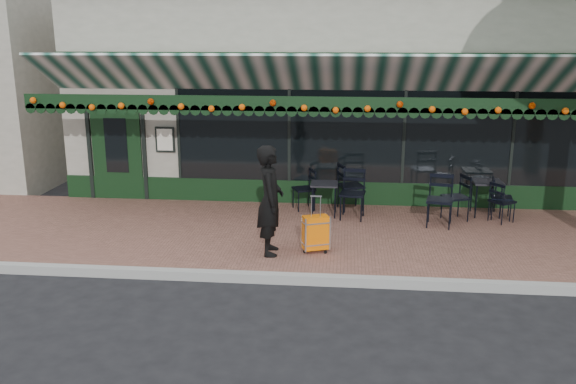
# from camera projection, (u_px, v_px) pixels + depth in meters

# --- Properties ---
(ground) EXTENTS (80.00, 80.00, 0.00)m
(ground) POSITION_uv_depth(u_px,v_px,m) (329.00, 283.00, 9.39)
(ground) COLOR black
(ground) RESTS_ON ground
(sidewalk) EXTENTS (18.00, 4.00, 0.15)m
(sidewalk) POSITION_uv_depth(u_px,v_px,m) (333.00, 236.00, 11.30)
(sidewalk) COLOR brown
(sidewalk) RESTS_ON ground
(curb) EXTENTS (18.00, 0.16, 0.15)m
(curb) POSITION_uv_depth(u_px,v_px,m) (329.00, 280.00, 9.30)
(curb) COLOR #9E9E99
(curb) RESTS_ON ground
(restaurant_building) EXTENTS (12.00, 9.60, 4.50)m
(restaurant_building) POSITION_uv_depth(u_px,v_px,m) (340.00, 89.00, 16.36)
(restaurant_building) COLOR gray
(restaurant_building) RESTS_ON ground
(woman) EXTENTS (0.51, 0.71, 1.84)m
(woman) POSITION_uv_depth(u_px,v_px,m) (270.00, 200.00, 10.00)
(woman) COLOR black
(woman) RESTS_ON sidewalk
(suitcase) EXTENTS (0.48, 0.37, 0.97)m
(suitcase) POSITION_uv_depth(u_px,v_px,m) (316.00, 233.00, 10.22)
(suitcase) COLOR orange
(suitcase) RESTS_ON sidewalk
(cafe_table_a) EXTENTS (0.58, 0.58, 0.71)m
(cafe_table_a) POSITION_uv_depth(u_px,v_px,m) (487.00, 184.00, 12.21)
(cafe_table_a) COLOR black
(cafe_table_a) RESTS_ON sidewalk
(cafe_table_b) EXTENTS (0.54, 0.54, 0.67)m
(cafe_table_b) POSITION_uv_depth(u_px,v_px,m) (324.00, 186.00, 12.23)
(cafe_table_b) COLOR black
(cafe_table_b) RESTS_ON sidewalk
(chair_a_left) EXTENTS (0.58, 0.58, 0.91)m
(chair_a_left) POSITION_uv_depth(u_px,v_px,m) (455.00, 198.00, 11.92)
(chair_a_left) COLOR black
(chair_a_left) RESTS_ON sidewalk
(chair_a_right) EXTENTS (0.48, 0.48, 0.84)m
(chair_a_right) POSITION_uv_depth(u_px,v_px,m) (501.00, 198.00, 12.04)
(chair_a_right) COLOR black
(chair_a_right) RESTS_ON sidewalk
(chair_a_front) EXTENTS (0.58, 0.58, 1.00)m
(chair_a_front) POSITION_uv_depth(u_px,v_px,m) (440.00, 201.00, 11.54)
(chair_a_front) COLOR black
(chair_a_front) RESTS_ON sidewalk
(chair_a_extra) EXTENTS (0.57, 0.57, 0.81)m
(chair_a_extra) POSITION_uv_depth(u_px,v_px,m) (502.00, 202.00, 11.83)
(chair_a_extra) COLOR black
(chair_a_extra) RESTS_ON sidewalk
(chair_b_left) EXTENTS (0.57, 0.57, 0.86)m
(chair_b_left) POSITION_uv_depth(u_px,v_px,m) (304.00, 189.00, 12.67)
(chair_b_left) COLOR black
(chair_b_left) RESTS_ON sidewalk
(chair_b_right) EXTENTS (0.64, 0.64, 0.99)m
(chair_b_right) POSITION_uv_depth(u_px,v_px,m) (351.00, 186.00, 12.65)
(chair_b_right) COLOR black
(chair_b_right) RESTS_ON sidewalk
(chair_b_front) EXTENTS (0.55, 0.55, 0.99)m
(chair_b_front) POSITION_uv_depth(u_px,v_px,m) (352.00, 194.00, 12.02)
(chair_b_front) COLOR black
(chair_b_front) RESTS_ON sidewalk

